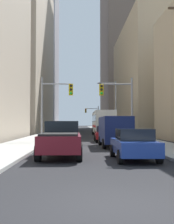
% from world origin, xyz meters
% --- Properties ---
extents(ground_plane, '(400.00, 400.00, 0.00)m').
position_xyz_m(ground_plane, '(0.00, 0.00, 0.00)').
color(ground_plane, black).
extents(sidewalk_left, '(3.50, 160.00, 0.15)m').
position_xyz_m(sidewalk_left, '(-5.30, 50.00, 0.07)').
color(sidewalk_left, '#9E9E99').
rests_on(sidewalk_left, ground).
extents(sidewalk_right, '(3.50, 160.00, 0.15)m').
position_xyz_m(sidewalk_right, '(5.30, 50.00, 0.07)').
color(sidewalk_right, '#9E9E99').
rests_on(sidewalk_right, ground).
extents(city_bus, '(2.67, 11.53, 3.40)m').
position_xyz_m(city_bus, '(2.62, 32.91, 1.93)').
color(city_bus, silver).
rests_on(city_bus, ground).
extents(pickup_truck_maroon, '(2.20, 5.42, 1.90)m').
position_xyz_m(pickup_truck_maroon, '(-1.73, 8.89, 0.93)').
color(pickup_truck_maroon, maroon).
rests_on(pickup_truck_maroon, ground).
extents(cargo_van_navy, '(2.16, 5.23, 2.26)m').
position_xyz_m(cargo_van_navy, '(1.92, 14.89, 1.29)').
color(cargo_van_navy, '#141E4C').
rests_on(cargo_van_navy, ground).
extents(sedan_blue, '(1.95, 4.22, 1.52)m').
position_xyz_m(sedan_blue, '(1.87, 7.43, 0.77)').
color(sedan_blue, navy).
rests_on(sedan_blue, ground).
extents(sedan_red, '(1.95, 4.26, 1.52)m').
position_xyz_m(sedan_red, '(1.74, 20.62, 0.77)').
color(sedan_red, maroon).
rests_on(sedan_red, ground).
extents(sedan_black, '(1.95, 4.23, 1.52)m').
position_xyz_m(sedan_black, '(-1.83, 26.11, 0.77)').
color(sedan_black, black).
rests_on(sedan_black, ground).
extents(sedan_beige, '(1.96, 4.27, 1.52)m').
position_xyz_m(sedan_beige, '(-1.87, 40.70, 0.77)').
color(sedan_beige, '#C6B793').
rests_on(sedan_beige, ground).
extents(sedan_green, '(1.95, 4.25, 1.52)m').
position_xyz_m(sedan_green, '(-1.92, 53.68, 0.77)').
color(sedan_green, '#195938').
rests_on(sedan_green, ground).
extents(traffic_signal_near_left, '(2.93, 0.44, 6.00)m').
position_xyz_m(traffic_signal_near_left, '(-2.94, 19.48, 4.00)').
color(traffic_signal_near_left, gray).
rests_on(traffic_signal_near_left, ground).
extents(traffic_signal_near_right, '(3.12, 0.44, 6.00)m').
position_xyz_m(traffic_signal_near_right, '(2.85, 19.48, 4.01)').
color(traffic_signal_near_right, gray).
rests_on(traffic_signal_near_right, ground).
extents(traffic_signal_far_right, '(3.41, 0.44, 6.00)m').
position_xyz_m(traffic_signal_far_right, '(2.72, 62.39, 4.02)').
color(traffic_signal_far_right, gray).
rests_on(traffic_signal_far_right, ground).
extents(street_lamp_right, '(2.59, 0.32, 7.50)m').
position_xyz_m(street_lamp_right, '(3.83, 31.34, 4.56)').
color(street_lamp_right, gray).
rests_on(street_lamp_right, ground).
extents(building_left_mid_office, '(19.47, 29.99, 33.54)m').
position_xyz_m(building_left_mid_office, '(-17.05, 51.23, 16.77)').
color(building_left_mid_office, '#B7A893').
rests_on(building_left_mid_office, ground).
extents(building_left_far_tower, '(18.98, 19.66, 74.57)m').
position_xyz_m(building_left_far_tower, '(-17.79, 90.73, 37.29)').
color(building_left_far_tower, '#93939E').
rests_on(building_left_far_tower, ground).
extents(building_right_mid_block, '(16.55, 26.28, 19.65)m').
position_xyz_m(building_right_mid_block, '(15.78, 45.31, 9.82)').
color(building_right_mid_block, tan).
rests_on(building_right_mid_block, ground).
extents(building_right_far_highrise, '(18.37, 29.81, 64.70)m').
position_xyz_m(building_right_far_highrise, '(17.07, 88.46, 32.35)').
color(building_right_far_highrise, '#66564C').
rests_on(building_right_far_highrise, ground).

